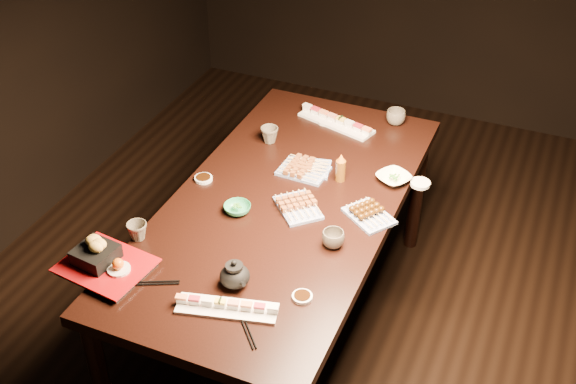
% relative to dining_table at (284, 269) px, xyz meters
% --- Properties ---
extents(ground, '(5.00, 5.00, 0.00)m').
position_rel_dining_table_xyz_m(ground, '(0.38, -0.18, -0.38)').
color(ground, black).
rests_on(ground, ground).
extents(dining_table, '(1.32, 1.97, 0.75)m').
position_rel_dining_table_xyz_m(dining_table, '(0.00, 0.00, 0.00)').
color(dining_table, black).
rests_on(dining_table, ground).
extents(sushi_platter_near, '(0.37, 0.18, 0.04)m').
position_rel_dining_table_xyz_m(sushi_platter_near, '(0.07, -0.65, 0.40)').
color(sushi_platter_near, white).
rests_on(sushi_platter_near, dining_table).
extents(sushi_platter_far, '(0.41, 0.21, 0.05)m').
position_rel_dining_table_xyz_m(sushi_platter_far, '(-0.01, 0.68, 0.40)').
color(sushi_platter_far, white).
rests_on(sushi_platter_far, dining_table).
extents(yakitori_plate_center, '(0.22, 0.16, 0.05)m').
position_rel_dining_table_xyz_m(yakitori_plate_center, '(-0.01, 0.24, 0.40)').
color(yakitori_plate_center, '#828EB6').
rests_on(yakitori_plate_center, dining_table).
extents(yakitori_plate_right, '(0.25, 0.25, 0.05)m').
position_rel_dining_table_xyz_m(yakitori_plate_right, '(0.07, -0.02, 0.40)').
color(yakitori_plate_right, '#828EB6').
rests_on(yakitori_plate_right, dining_table).
extents(yakitori_plate_left, '(0.22, 0.18, 0.05)m').
position_rel_dining_table_xyz_m(yakitori_plate_left, '(0.00, 0.27, 0.40)').
color(yakitori_plate_left, '#828EB6').
rests_on(yakitori_plate_left, dining_table).
extents(tsukune_plate, '(0.24, 0.23, 0.05)m').
position_rel_dining_table_xyz_m(tsukune_plate, '(0.36, 0.04, 0.40)').
color(tsukune_plate, '#828EB6').
rests_on(tsukune_plate, dining_table).
extents(edamame_bowl_green, '(0.15, 0.15, 0.03)m').
position_rel_dining_table_xyz_m(edamame_bowl_green, '(-0.15, -0.13, 0.39)').
color(edamame_bowl_green, '#2D8C58').
rests_on(edamame_bowl_green, dining_table).
extents(edamame_bowl_cream, '(0.19, 0.19, 0.03)m').
position_rel_dining_table_xyz_m(edamame_bowl_cream, '(0.38, 0.32, 0.39)').
color(edamame_bowl_cream, '#FCF4CE').
rests_on(edamame_bowl_cream, dining_table).
extents(tempura_tray, '(0.35, 0.29, 0.12)m').
position_rel_dining_table_xyz_m(tempura_tray, '(-0.44, -0.64, 0.43)').
color(tempura_tray, black).
rests_on(tempura_tray, dining_table).
extents(teacup_near_left, '(0.08, 0.08, 0.07)m').
position_rel_dining_table_xyz_m(teacup_near_left, '(-0.43, -0.44, 0.41)').
color(teacup_near_left, '#4F483D').
rests_on(teacup_near_left, dining_table).
extents(teacup_mid_right, '(0.10, 0.10, 0.07)m').
position_rel_dining_table_xyz_m(teacup_mid_right, '(0.29, -0.18, 0.41)').
color(teacup_mid_right, '#4F483D').
rests_on(teacup_mid_right, dining_table).
extents(teacup_far_left, '(0.10, 0.10, 0.08)m').
position_rel_dining_table_xyz_m(teacup_far_left, '(-0.25, 0.41, 0.41)').
color(teacup_far_left, '#4F483D').
rests_on(teacup_far_left, dining_table).
extents(teacup_far_right, '(0.10, 0.10, 0.07)m').
position_rel_dining_table_xyz_m(teacup_far_right, '(0.25, 0.80, 0.41)').
color(teacup_far_right, '#4F483D').
rests_on(teacup_far_right, dining_table).
extents(teapot, '(0.18, 0.18, 0.11)m').
position_rel_dining_table_xyz_m(teapot, '(0.04, -0.52, 0.43)').
color(teapot, black).
rests_on(teapot, dining_table).
extents(condiment_bottle, '(0.06, 0.06, 0.13)m').
position_rel_dining_table_xyz_m(condiment_bottle, '(0.16, 0.25, 0.44)').
color(condiment_bottle, '#64390D').
rests_on(condiment_bottle, dining_table).
extents(sauce_dish_west, '(0.11, 0.11, 0.01)m').
position_rel_dining_table_xyz_m(sauce_dish_west, '(-0.38, 0.01, 0.38)').
color(sauce_dish_west, white).
rests_on(sauce_dish_west, dining_table).
extents(sauce_dish_east, '(0.12, 0.12, 0.02)m').
position_rel_dining_table_xyz_m(sauce_dish_east, '(0.49, 0.35, 0.38)').
color(sauce_dish_east, white).
rests_on(sauce_dish_east, dining_table).
extents(sauce_dish_se, '(0.10, 0.10, 0.01)m').
position_rel_dining_table_xyz_m(sauce_dish_se, '(0.28, -0.49, 0.38)').
color(sauce_dish_se, white).
rests_on(sauce_dish_se, dining_table).
extents(sauce_dish_nw, '(0.10, 0.10, 0.01)m').
position_rel_dining_table_xyz_m(sauce_dish_nw, '(-0.07, 0.68, 0.38)').
color(sauce_dish_nw, white).
rests_on(sauce_dish_nw, dining_table).
extents(chopsticks_near, '(0.22, 0.12, 0.01)m').
position_rel_dining_table_xyz_m(chopsticks_near, '(-0.26, -0.64, 0.38)').
color(chopsticks_near, black).
rests_on(chopsticks_near, dining_table).
extents(chopsticks_se, '(0.15, 0.17, 0.01)m').
position_rel_dining_table_xyz_m(chopsticks_se, '(0.16, -0.70, 0.38)').
color(chopsticks_se, black).
rests_on(chopsticks_se, dining_table).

